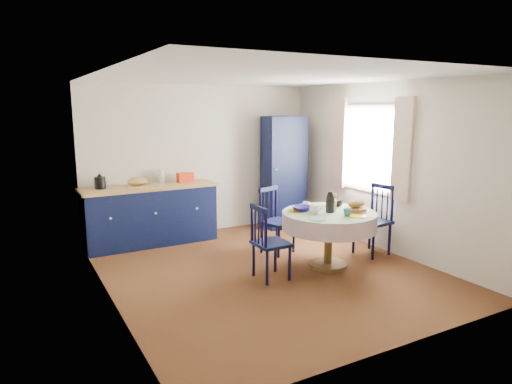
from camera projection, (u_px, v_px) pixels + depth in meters
floor at (268, 271)px, 6.03m from camera, size 4.50×4.50×0.00m
ceiling at (269, 76)px, 5.57m from camera, size 4.50×4.50×0.00m
wall_back at (201, 160)px, 7.74m from camera, size 4.00×0.02×2.50m
wall_left at (106, 191)px, 4.86m from camera, size 0.02×4.50×2.50m
wall_right at (385, 167)px, 6.75m from camera, size 0.02×4.50×2.50m
window at (369, 148)px, 6.93m from camera, size 0.10×1.74×1.45m
kitchen_counter at (150, 214)px, 7.16m from camera, size 2.08×0.66×1.17m
pantry_cabinet at (284, 172)px, 8.11m from camera, size 0.74×0.56×1.97m
dining_table at (330, 221)px, 6.09m from camera, size 1.25×1.25×1.04m
chair_left at (269, 242)px, 5.67m from camera, size 0.41×0.43×0.95m
chair_far at (276, 220)px, 6.74m from camera, size 0.54×0.53×0.97m
chair_right at (374, 219)px, 6.65m from camera, size 0.48×0.50×1.02m
mug_a at (314, 210)px, 5.95m from camera, size 0.12×0.12×0.10m
mug_b at (347, 212)px, 5.83m from camera, size 0.10×0.10×0.10m
mug_c at (338, 203)px, 6.39m from camera, size 0.12×0.12×0.10m
mug_d at (306, 205)px, 6.31m from camera, size 0.09×0.09×0.09m
cobalt_bowl at (302, 209)px, 6.12m from camera, size 0.27×0.27×0.07m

